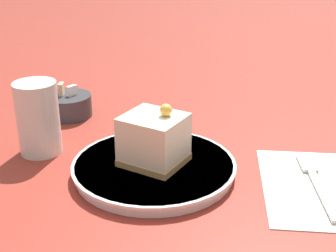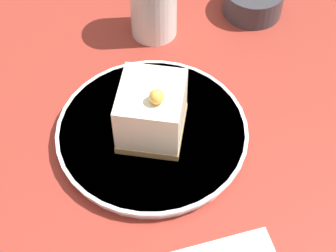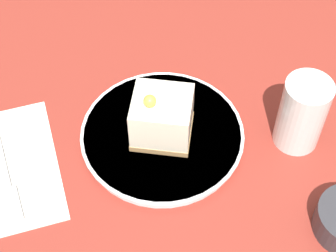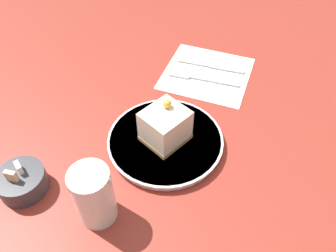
% 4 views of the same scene
% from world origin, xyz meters
% --- Properties ---
extents(ground_plane, '(4.00, 4.00, 0.00)m').
position_xyz_m(ground_plane, '(0.00, 0.00, 0.00)').
color(ground_plane, maroon).
extents(plate, '(0.23, 0.23, 0.02)m').
position_xyz_m(plate, '(-0.02, -0.02, 0.01)').
color(plate, white).
rests_on(plate, ground_plane).
extents(cake_slice, '(0.10, 0.09, 0.09)m').
position_xyz_m(cake_slice, '(-0.02, -0.02, 0.05)').
color(cake_slice, '#AD8451').
rests_on(cake_slice, plate).
extents(sugar_bowl, '(0.09, 0.09, 0.06)m').
position_xyz_m(sugar_bowl, '(-0.24, 0.15, 0.02)').
color(sugar_bowl, '#333338').
rests_on(sugar_bowl, ground_plane).
extents(drinking_glass, '(0.06, 0.06, 0.11)m').
position_xyz_m(drinking_glass, '(-0.21, 0.00, 0.06)').
color(drinking_glass, silver).
rests_on(drinking_glass, ground_plane).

